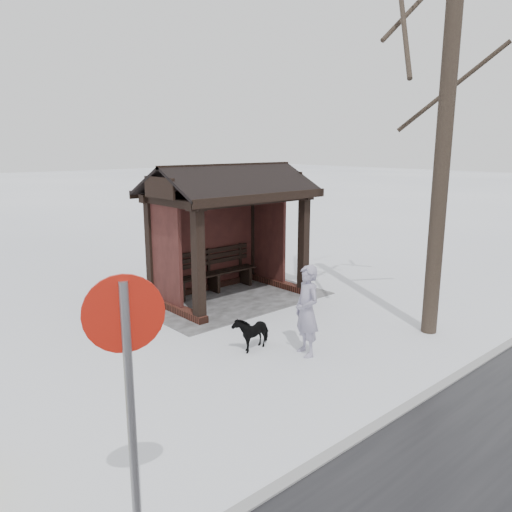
{
  "coord_description": "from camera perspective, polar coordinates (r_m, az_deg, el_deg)",
  "views": [
    {
      "loc": [
        6.94,
        8.74,
        3.5
      ],
      "look_at": [
        -0.1,
        0.8,
        1.12
      ],
      "focal_mm": 35.0,
      "sensor_mm": 36.0,
      "label": 1
    }
  ],
  "objects": [
    {
      "name": "bus_shelter",
      "position": [
        11.36,
        -3.59,
        5.86
      ],
      "size": [
        3.6,
        2.4,
        3.09
      ],
      "color": "#381C14",
      "rests_on": "ground"
    },
    {
      "name": "trampled_patch",
      "position": [
        11.84,
        -3.57,
        -4.55
      ],
      "size": [
        4.2,
        3.2,
        0.02
      ],
      "primitive_type": "cube",
      "color": "#95949A",
      "rests_on": "ground"
    },
    {
      "name": "road_sign",
      "position": [
        4.2,
        -14.53,
        -11.6
      ],
      "size": [
        0.61,
        0.27,
        2.52
      ],
      "rotation": [
        0.0,
        0.0,
        -0.39
      ],
      "color": "slate",
      "rests_on": "ground"
    },
    {
      "name": "kerb",
      "position": [
        8.41,
        21.79,
        -12.82
      ],
      "size": [
        120.0,
        0.15,
        0.06
      ],
      "primitive_type": "cube",
      "color": "gray",
      "rests_on": "ground"
    },
    {
      "name": "pedestrian",
      "position": [
        8.44,
        5.84,
        -6.23
      ],
      "size": [
        0.53,
        0.66,
        1.56
      ],
      "primitive_type": "imported",
      "rotation": [
        0.0,
        0.0,
        1.26
      ],
      "color": "#9791AB",
      "rests_on": "ground"
    },
    {
      "name": "ground",
      "position": [
        11.69,
        -2.97,
        -4.8
      ],
      "size": [
        120.0,
        120.0,
        0.0
      ],
      "primitive_type": "plane",
      "color": "white",
      "rests_on": "ground"
    },
    {
      "name": "dog",
      "position": [
        8.81,
        -0.5,
        -8.63
      ],
      "size": [
        0.76,
        0.44,
        0.61
      ],
      "primitive_type": "imported",
      "rotation": [
        0.0,
        0.0,
        1.72
      ],
      "color": "black",
      "rests_on": "ground"
    }
  ]
}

